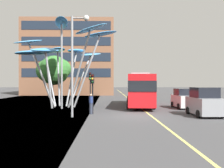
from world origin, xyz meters
The scene contains 11 objects.
ground centered at (-0.73, 0.00, -0.05)m, with size 120.00×240.00×0.10m.
red_bus centered at (1.39, 8.13, 2.01)m, with size 3.50×11.30×3.68m.
leaf_sculpture centered at (-7.40, 7.76, 6.27)m, with size 11.79×9.77×8.82m.
traffic_light_kerb_near centered at (-3.44, 1.27, 2.45)m, with size 0.28×0.42×3.37m.
traffic_light_kerb_far centered at (-4.01, 6.86, 2.70)m, with size 0.28×0.42×3.73m.
car_parked_near centered at (5.53, 0.08, 1.06)m, with size 2.03×3.95×2.27m.
car_parked_mid centered at (5.72, 6.03, 0.96)m, with size 1.99×3.94×2.03m.
street_lamp centered at (-4.61, -0.48, 4.95)m, with size 1.41×0.44×7.83m.
tree_pavement_near centered at (-9.59, 14.87, 4.34)m, with size 4.94×5.70×6.24m.
pedestrian centered at (-3.57, 1.37, 0.86)m, with size 0.34×0.34×1.71m.
backdrop_building centered at (-10.54, 38.07, 7.99)m, with size 19.17×13.34×15.97m.
Camera 1 is at (-2.17, -19.97, 2.67)m, focal length 40.68 mm.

